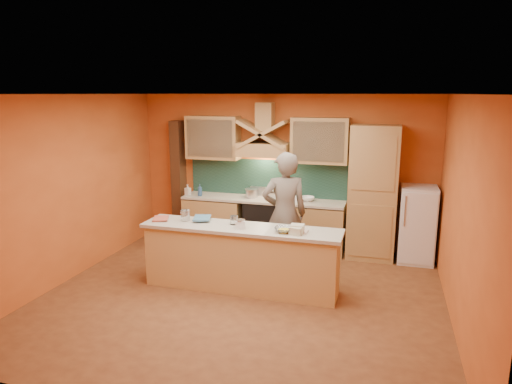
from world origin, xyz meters
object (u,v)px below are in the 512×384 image
(person, at_px, (284,214))
(stove, at_px, (263,223))
(fridge, at_px, (417,224))
(kitchen_scale, at_px, (240,224))
(mixing_bowl, at_px, (285,230))

(person, bearing_deg, stove, -83.39)
(fridge, xyz_separation_m, kitchen_scale, (-2.48, -1.97, 0.35))
(stove, xyz_separation_m, fridge, (2.70, 0.00, 0.20))
(stove, height_order, fridge, fridge)
(stove, distance_m, person, 1.43)
(mixing_bowl, bearing_deg, stove, 113.48)
(fridge, height_order, mixing_bowl, fridge)
(stove, relative_size, kitchen_scale, 6.86)
(stove, relative_size, fridge, 0.69)
(person, bearing_deg, mixing_bowl, 79.33)
(stove, bearing_deg, fridge, 0.00)
(person, bearing_deg, kitchen_scale, 37.38)
(fridge, distance_m, mixing_bowl, 2.72)
(fridge, relative_size, mixing_bowl, 4.71)
(person, xyz_separation_m, kitchen_scale, (-0.45, -0.82, 0.03))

